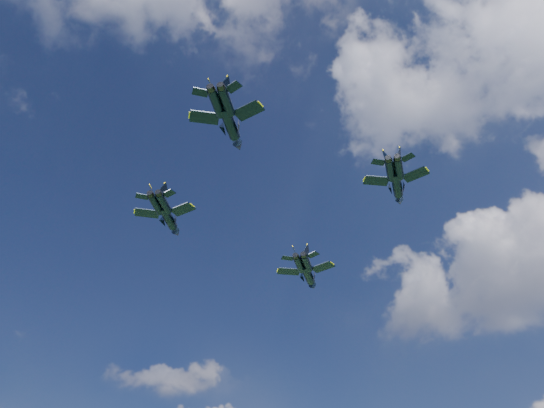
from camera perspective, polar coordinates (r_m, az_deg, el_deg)
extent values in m
cylinder|color=black|center=(115.77, 3.38, -6.58)|extent=(4.78, 8.07, 1.62)
cone|color=black|center=(120.26, 3.89, -7.77)|extent=(2.35, 2.76, 1.53)
ellipsoid|color=brown|center=(118.56, 3.67, -7.06)|extent=(1.85, 2.71, 0.74)
cube|color=black|center=(114.81, 1.60, -6.36)|extent=(4.56, 4.61, 0.16)
cube|color=black|center=(113.75, 4.79, -5.93)|extent=(4.22, 2.48, 0.16)
cube|color=black|center=(110.63, 1.48, -5.11)|extent=(2.40, 2.54, 0.13)
cube|color=black|center=(109.83, 3.86, -4.78)|extent=(2.25, 1.50, 0.13)
cube|color=black|center=(111.64, 2.23, -4.64)|extent=(1.67, 2.21, 2.71)
cube|color=black|center=(111.31, 3.23, -4.51)|extent=(1.47, 2.66, 2.71)
cylinder|color=black|center=(104.96, -9.77, -1.22)|extent=(5.11, 7.67, 1.57)
cone|color=black|center=(108.87, -8.94, -2.74)|extent=(2.38, 2.71, 1.49)
ellipsoid|color=brown|center=(107.44, -9.27, -1.89)|extent=(1.94, 2.61, 0.72)
cube|color=black|center=(104.67, -11.70, -0.85)|extent=(4.32, 4.54, 0.16)
cube|color=black|center=(102.68, -8.42, -0.50)|extent=(4.24, 2.70, 0.16)
cube|color=black|center=(100.94, -12.12, 0.70)|extent=(2.26, 2.47, 0.12)
cube|color=black|center=(99.46, -9.68, 0.99)|extent=(2.10, 1.32, 0.12)
cube|color=black|center=(101.73, -11.21, 1.10)|extent=(1.77, 2.03, 2.63)
cube|color=black|center=(101.11, -10.19, 1.22)|extent=(1.46, 2.54, 2.63)
cylinder|color=black|center=(99.19, 11.67, 1.86)|extent=(4.48, 7.62, 1.53)
cone|color=black|center=(103.16, 11.93, 0.21)|extent=(2.21, 2.61, 1.45)
ellipsoid|color=brown|center=(101.71, 11.79, 1.12)|extent=(1.74, 2.56, 0.70)
cube|color=black|center=(97.90, 9.80, 2.18)|extent=(4.31, 4.34, 0.15)
cube|color=black|center=(97.89, 13.35, 2.72)|extent=(3.98, 2.33, 0.15)
cube|color=black|center=(94.36, 9.98, 3.91)|extent=(2.26, 2.39, 0.12)
cube|color=black|center=(94.35, 12.64, 4.32)|extent=(2.13, 1.42, 0.12)
cube|color=black|center=(95.62, 10.72, 4.31)|extent=(1.57, 2.09, 2.56)
cube|color=black|center=(95.62, 11.83, 4.49)|extent=(1.38, 2.51, 2.56)
cylinder|color=black|center=(87.66, -4.02, 7.63)|extent=(5.05, 7.92, 1.61)
cone|color=black|center=(91.30, -3.16, 5.43)|extent=(2.40, 2.76, 1.52)
ellipsoid|color=brown|center=(90.05, -3.51, 6.59)|extent=(1.93, 2.68, 0.73)
cube|color=black|center=(87.20, -6.39, 8.10)|extent=(4.46, 4.63, 0.16)
cube|color=black|center=(85.79, -2.24, 8.77)|extent=(4.29, 2.65, 0.16)
cube|color=black|center=(83.86, -6.76, 10.40)|extent=(2.34, 2.53, 0.13)
cube|color=black|center=(82.80, -3.64, 10.94)|extent=(2.18, 1.39, 0.13)
cube|color=black|center=(84.90, -5.68, 10.80)|extent=(1.76, 2.12, 2.69)
cube|color=black|center=(84.46, -4.38, 11.02)|extent=(1.48, 2.61, 2.69)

